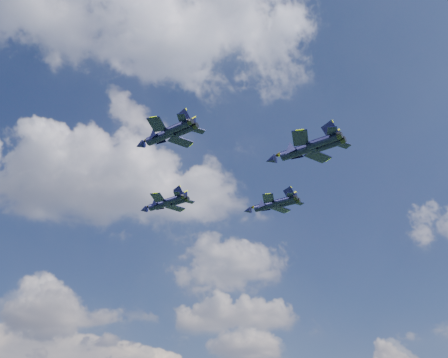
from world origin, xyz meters
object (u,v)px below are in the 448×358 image
(jet_right, at_px, (266,206))
(jet_slot, at_px, (296,151))
(jet_lead, at_px, (159,205))
(jet_left, at_px, (159,137))

(jet_right, distance_m, jet_slot, 22.69)
(jet_lead, distance_m, jet_slot, 34.30)
(jet_lead, xyz_separation_m, jet_slot, (25.67, -22.66, 1.96))
(jet_slot, bearing_deg, jet_left, 136.33)
(jet_left, xyz_separation_m, jet_slot, (26.02, 2.46, 0.53))
(jet_lead, height_order, jet_right, jet_right)
(jet_left, bearing_deg, jet_lead, 41.01)
(jet_right, height_order, jet_slot, jet_slot)
(jet_left, relative_size, jet_right, 0.96)
(jet_left, distance_m, jet_right, 35.12)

